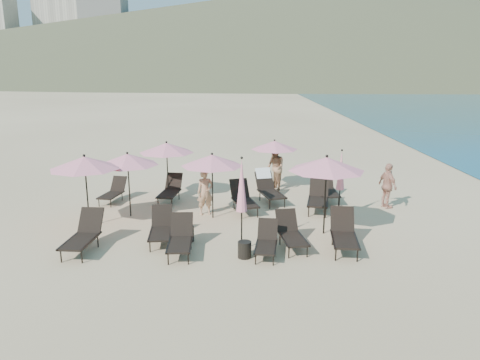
{
  "coord_description": "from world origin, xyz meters",
  "views": [
    {
      "loc": [
        -0.9,
        -12.42,
        5.01
      ],
      "look_at": [
        -0.79,
        3.5,
        1.1
      ],
      "focal_mm": 35.0,
      "sensor_mm": 36.0,
      "label": 1
    }
  ],
  "objects_px": {
    "umbrella_open_3": "(167,148)",
    "umbrella_closed_0": "(242,186)",
    "lounger_5": "(344,233)",
    "umbrella_open_0": "(85,163)",
    "lounger_2": "(180,238)",
    "lounger_7": "(170,190)",
    "side_table_1": "(245,250)",
    "lounger_10": "(327,188)",
    "umbrella_open_1": "(212,160)",
    "side_table_0": "(187,234)",
    "beachgoer_b": "(275,168)",
    "lounger_11": "(318,197)",
    "lounger_0": "(83,234)",
    "umbrella_open_4": "(274,145)",
    "lounger_1": "(161,228)",
    "lounger_3": "(266,241)",
    "umbrella_open_2": "(327,164)",
    "lounger_6": "(113,191)",
    "lounger_8": "(243,198)",
    "lounger_9": "(268,187)",
    "lounger_4": "(291,233)",
    "umbrella_open_5": "(128,159)",
    "beachgoer_c": "(388,186)",
    "umbrella_closed_1": "(341,171)"
  },
  "relations": [
    {
      "from": "umbrella_open_3",
      "to": "umbrella_open_4",
      "type": "height_order",
      "value": "umbrella_open_3"
    },
    {
      "from": "lounger_5",
      "to": "lounger_6",
      "type": "xyz_separation_m",
      "value": [
        -7.63,
        4.75,
        -0.08
      ]
    },
    {
      "from": "lounger_11",
      "to": "lounger_0",
      "type": "bearing_deg",
      "value": -140.91
    },
    {
      "from": "umbrella_open_4",
      "to": "lounger_8",
      "type": "bearing_deg",
      "value": -112.82
    },
    {
      "from": "umbrella_open_0",
      "to": "umbrella_open_4",
      "type": "bearing_deg",
      "value": 36.68
    },
    {
      "from": "lounger_1",
      "to": "lounger_3",
      "type": "distance_m",
      "value": 3.16
    },
    {
      "from": "lounger_8",
      "to": "lounger_5",
      "type": "bearing_deg",
      "value": -66.5
    },
    {
      "from": "lounger_10",
      "to": "umbrella_open_0",
      "type": "relative_size",
      "value": 0.78
    },
    {
      "from": "side_table_1",
      "to": "lounger_0",
      "type": "bearing_deg",
      "value": 173.35
    },
    {
      "from": "lounger_8",
      "to": "umbrella_closed_1",
      "type": "relative_size",
      "value": 0.79
    },
    {
      "from": "umbrella_open_1",
      "to": "umbrella_open_3",
      "type": "xyz_separation_m",
      "value": [
        -1.84,
        2.39,
        0.0
      ]
    },
    {
      "from": "lounger_2",
      "to": "umbrella_open_4",
      "type": "height_order",
      "value": "umbrella_open_4"
    },
    {
      "from": "umbrella_open_0",
      "to": "lounger_2",
      "type": "bearing_deg",
      "value": -35.17
    },
    {
      "from": "lounger_10",
      "to": "umbrella_open_4",
      "type": "height_order",
      "value": "umbrella_open_4"
    },
    {
      "from": "lounger_5",
      "to": "umbrella_closed_0",
      "type": "xyz_separation_m",
      "value": [
        -2.85,
        -0.04,
        1.37
      ]
    },
    {
      "from": "lounger_4",
      "to": "umbrella_open_5",
      "type": "bearing_deg",
      "value": 142.19
    },
    {
      "from": "lounger_11",
      "to": "beachgoer_b",
      "type": "xyz_separation_m",
      "value": [
        -1.33,
        2.76,
        0.44
      ]
    },
    {
      "from": "umbrella_open_4",
      "to": "beachgoer_b",
      "type": "height_order",
      "value": "umbrella_open_4"
    },
    {
      "from": "umbrella_open_3",
      "to": "umbrella_closed_0",
      "type": "xyz_separation_m",
      "value": [
        2.78,
        -5.25,
        -0.13
      ]
    },
    {
      "from": "umbrella_open_2",
      "to": "side_table_0",
      "type": "xyz_separation_m",
      "value": [
        -4.12,
        -0.62,
        -1.95
      ]
    },
    {
      "from": "umbrella_open_3",
      "to": "umbrella_open_4",
      "type": "bearing_deg",
      "value": 19.19
    },
    {
      "from": "lounger_4",
      "to": "lounger_8",
      "type": "xyz_separation_m",
      "value": [
        -1.29,
        3.39,
        0.04
      ]
    },
    {
      "from": "beachgoer_b",
      "to": "umbrella_open_3",
      "type": "bearing_deg",
      "value": -91.37
    },
    {
      "from": "lounger_9",
      "to": "umbrella_closed_1",
      "type": "relative_size",
      "value": 0.83
    },
    {
      "from": "lounger_10",
      "to": "umbrella_open_2",
      "type": "distance_m",
      "value": 4.04
    },
    {
      "from": "lounger_2",
      "to": "lounger_6",
      "type": "xyz_separation_m",
      "value": [
        -3.11,
        4.99,
        -0.04
      ]
    },
    {
      "from": "lounger_1",
      "to": "umbrella_open_5",
      "type": "relative_size",
      "value": 0.75
    },
    {
      "from": "lounger_5",
      "to": "umbrella_open_3",
      "type": "distance_m",
      "value": 7.82
    },
    {
      "from": "umbrella_open_1",
      "to": "lounger_0",
      "type": "bearing_deg",
      "value": -140.04
    },
    {
      "from": "lounger_2",
      "to": "side_table_0",
      "type": "height_order",
      "value": "lounger_2"
    },
    {
      "from": "lounger_10",
      "to": "umbrella_closed_0",
      "type": "bearing_deg",
      "value": -123.91
    },
    {
      "from": "lounger_11",
      "to": "umbrella_open_2",
      "type": "relative_size",
      "value": 0.78
    },
    {
      "from": "beachgoer_b",
      "to": "lounger_10",
      "type": "bearing_deg",
      "value": 32.84
    },
    {
      "from": "lounger_9",
      "to": "lounger_6",
      "type": "bearing_deg",
      "value": 164.27
    },
    {
      "from": "lounger_2",
      "to": "lounger_11",
      "type": "height_order",
      "value": "lounger_11"
    },
    {
      "from": "lounger_8",
      "to": "side_table_1",
      "type": "bearing_deg",
      "value": -104.67
    },
    {
      "from": "lounger_6",
      "to": "umbrella_open_1",
      "type": "bearing_deg",
      "value": -14.43
    },
    {
      "from": "umbrella_open_4",
      "to": "side_table_0",
      "type": "bearing_deg",
      "value": -116.55
    },
    {
      "from": "lounger_0",
      "to": "lounger_3",
      "type": "distance_m",
      "value": 5.05
    },
    {
      "from": "lounger_11",
      "to": "beachgoer_c",
      "type": "distance_m",
      "value": 2.55
    },
    {
      "from": "lounger_7",
      "to": "side_table_1",
      "type": "bearing_deg",
      "value": -55.53
    },
    {
      "from": "umbrella_closed_0",
      "to": "beachgoer_b",
      "type": "xyz_separation_m",
      "value": [
        1.43,
        6.45,
        -0.92
      ]
    },
    {
      "from": "lounger_9",
      "to": "side_table_0",
      "type": "xyz_separation_m",
      "value": [
        -2.66,
        -4.11,
        -0.32
      ]
    },
    {
      "from": "lounger_3",
      "to": "umbrella_open_3",
      "type": "relative_size",
      "value": 0.68
    },
    {
      "from": "lounger_7",
      "to": "lounger_11",
      "type": "relative_size",
      "value": 0.9
    },
    {
      "from": "umbrella_open_0",
      "to": "umbrella_open_3",
      "type": "relative_size",
      "value": 1.05
    },
    {
      "from": "umbrella_open_1",
      "to": "side_table_0",
      "type": "bearing_deg",
      "value": -106.71
    },
    {
      "from": "umbrella_open_3",
      "to": "umbrella_closed_0",
      "type": "distance_m",
      "value": 5.95
    },
    {
      "from": "lounger_7",
      "to": "lounger_11",
      "type": "bearing_deg",
      "value": -4.38
    },
    {
      "from": "lounger_9",
      "to": "umbrella_open_4",
      "type": "height_order",
      "value": "umbrella_open_4"
    }
  ]
}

